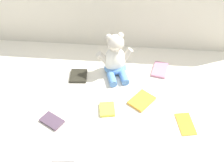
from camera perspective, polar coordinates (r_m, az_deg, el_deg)
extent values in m
plane|color=silver|center=(1.59, 0.37, -0.10)|extent=(3.20, 3.20, 0.00)
cube|color=beige|center=(1.73, 1.52, 16.20)|extent=(1.79, 0.03, 0.60)
ellipsoid|color=white|center=(1.62, 0.54, 4.98)|extent=(0.15, 0.13, 0.17)
ellipsoid|color=#598CD1|center=(1.65, 0.57, 3.41)|extent=(0.16, 0.14, 0.06)
sphere|color=beige|center=(1.54, 0.61, 8.46)|extent=(0.12, 0.12, 0.10)
ellipsoid|color=white|center=(1.52, 0.90, 7.48)|extent=(0.05, 0.04, 0.03)
sphere|color=beige|center=(1.53, -0.70, 9.61)|extent=(0.04, 0.04, 0.04)
sphere|color=beige|center=(1.54, 1.77, 9.90)|extent=(0.04, 0.04, 0.04)
cylinder|color=beige|center=(1.59, -1.88, 5.36)|extent=(0.08, 0.06, 0.09)
cylinder|color=beige|center=(1.61, 3.02, 6.00)|extent=(0.08, 0.06, 0.09)
cylinder|color=#598CD1|center=(1.59, -0.01, 1.02)|extent=(0.07, 0.10, 0.04)
cylinder|color=#598CD1|center=(1.60, 2.47, 1.38)|extent=(0.07, 0.10, 0.04)
cube|color=orange|center=(1.44, 14.89, -7.89)|extent=(0.10, 0.15, 0.01)
cube|color=#523E50|center=(1.44, -12.24, -7.42)|extent=(0.13, 0.12, 0.01)
cube|color=yellow|center=(1.45, -0.99, -5.21)|extent=(0.09, 0.10, 0.02)
cube|color=#9C9496|center=(1.32, -9.70, -13.54)|extent=(0.11, 0.11, 0.01)
cube|color=gold|center=(1.50, 6.10, -3.40)|extent=(0.16, 0.16, 0.01)
cube|color=#BF7795|center=(1.70, 9.82, 2.91)|extent=(0.11, 0.15, 0.01)
cube|color=#28261D|center=(1.64, -6.89, 1.68)|extent=(0.10, 0.12, 0.02)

